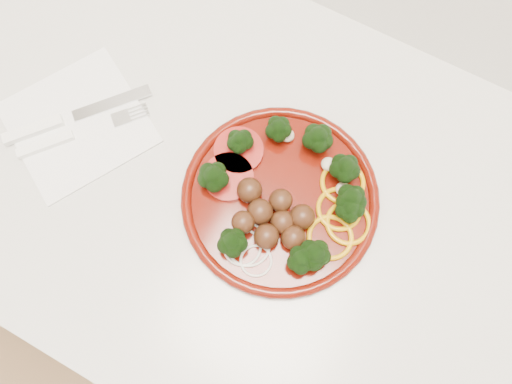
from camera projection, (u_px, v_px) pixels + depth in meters
The scene contains 5 objects.
counter at pixel (247, 246), 1.09m from camera, with size 2.40×0.60×0.90m.
plate at pixel (284, 198), 0.64m from camera, with size 0.26×0.26×0.05m.
napkin at pixel (78, 123), 0.68m from camera, with size 0.17×0.17×0.00m, color white.
knife at pixel (58, 121), 0.68m from camera, with size 0.14×0.17×0.01m.
fork at pixel (61, 139), 0.67m from camera, with size 0.13×0.15×0.01m.
Camera 1 is at (0.11, 1.53, 1.53)m, focal length 35.00 mm.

